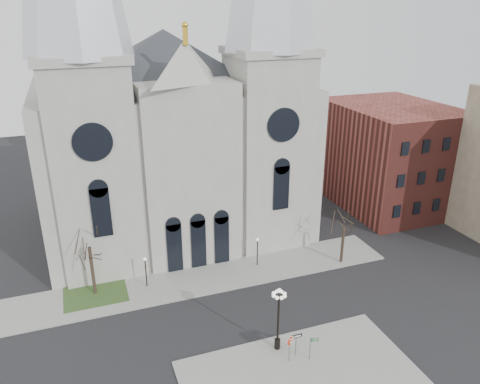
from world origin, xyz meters
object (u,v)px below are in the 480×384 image
object	(u,v)px
one_way_sign	(296,340)
stop_sign	(290,343)
globe_lamp	(279,311)
street_name_sign	(311,346)

from	to	relation	value
one_way_sign	stop_sign	bearing A→B (deg)	-153.29
stop_sign	globe_lamp	world-z (taller)	globe_lamp
one_way_sign	street_name_sign	distance (m)	1.25
one_way_sign	street_name_sign	size ratio (longest dim) A/B	1.03
globe_lamp	one_way_sign	distance (m)	2.72
one_way_sign	street_name_sign	world-z (taller)	one_way_sign
globe_lamp	one_way_sign	size ratio (longest dim) A/B	2.66
globe_lamp	one_way_sign	bearing A→B (deg)	-51.24
globe_lamp	one_way_sign	xyz separation A→B (m)	(1.03, -1.28, -2.16)
stop_sign	one_way_sign	size ratio (longest dim) A/B	1.10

